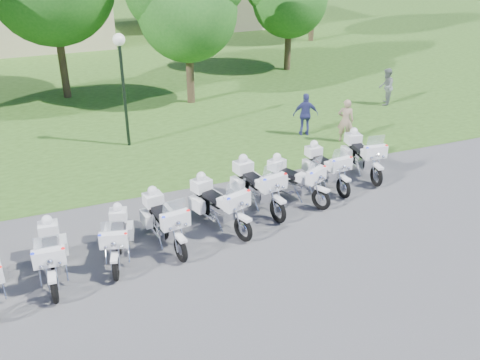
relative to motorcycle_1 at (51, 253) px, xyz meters
name	(u,v)px	position (x,y,z in m)	size (l,w,h in m)	color
ground	(232,232)	(4.75, 0.29, -0.67)	(100.00, 100.00, 0.00)	#515155
grass_lawn	(95,42)	(4.75, 27.29, -0.66)	(100.00, 48.00, 0.01)	#32551B
motorcycle_1	(51,253)	(0.00, 0.00, 0.00)	(0.83, 2.38, 1.60)	black
motorcycle_2	(117,237)	(1.62, 0.23, -0.04)	(1.07, 2.18, 1.49)	black
motorcycle_3	(164,220)	(2.91, 0.51, 0.02)	(1.01, 2.44, 1.64)	black
motorcycle_4	(219,203)	(4.54, 0.80, 0.04)	(1.34, 2.43, 1.69)	black
motorcycle_5	(257,185)	(5.98, 1.41, 0.06)	(1.12, 2.56, 1.73)	black
motorcycle_6	(295,179)	(7.26, 1.45, 0.00)	(1.40, 2.22, 1.60)	black
motorcycle_7	(326,166)	(8.61, 1.93, -0.01)	(0.89, 2.36, 1.58)	black
motorcycle_8	(363,154)	(10.23, 2.28, 0.03)	(0.97, 2.47, 1.66)	black
lamp_post	(121,63)	(3.31, 7.64, 2.52)	(0.44, 0.44, 4.23)	black
tree_2	(186,1)	(7.03, 11.86, 3.90)	(5.18, 4.42, 6.91)	#38281C
bystander_a	(346,121)	(11.19, 4.96, 0.18)	(0.62, 0.41, 1.69)	tan
bystander_b	(386,87)	(15.31, 8.16, 0.18)	(0.83, 0.64, 1.70)	slate
bystander_c	(306,115)	(10.09, 6.13, 0.18)	(1.00, 0.42, 1.70)	navy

